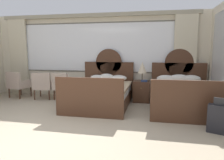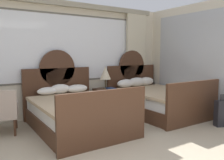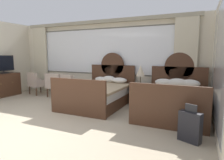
% 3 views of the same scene
% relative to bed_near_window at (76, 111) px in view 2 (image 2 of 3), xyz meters
% --- Properties ---
extents(wall_back_window, '(6.97, 0.22, 2.70)m').
position_rel_bed_near_window_xyz_m(wall_back_window, '(-0.46, 1.12, 1.09)').
color(wall_back_window, beige).
rests_on(wall_back_window, ground_plane).
extents(wall_right_mirror, '(0.08, 4.26, 2.70)m').
position_rel_bed_near_window_xyz_m(wall_right_mirror, '(3.06, -0.98, 1.01)').
color(wall_right_mirror, beige).
rests_on(wall_right_mirror, ground_plane).
extents(bed_near_window, '(1.59, 2.18, 1.56)m').
position_rel_bed_near_window_xyz_m(bed_near_window, '(0.00, 0.00, 0.00)').
color(bed_near_window, '#472B1C').
rests_on(bed_near_window, ground_plane).
extents(bed_near_mirror, '(1.59, 2.18, 1.56)m').
position_rel_bed_near_window_xyz_m(bed_near_mirror, '(2.15, 0.01, 0.00)').
color(bed_near_mirror, '#472B1C').
rests_on(bed_near_mirror, ground_plane).
extents(nightstand_between_beds, '(0.49, 0.51, 0.62)m').
position_rel_bed_near_window_xyz_m(nightstand_between_beds, '(1.08, 0.65, -0.03)').
color(nightstand_between_beds, '#472B1C').
rests_on(nightstand_between_beds, ground_plane).
extents(table_lamp_on_nightstand, '(0.27, 0.27, 0.56)m').
position_rel_bed_near_window_xyz_m(table_lamp_on_nightstand, '(1.08, 0.67, 0.67)').
color(table_lamp_on_nightstand, brown).
rests_on(table_lamp_on_nightstand, nightstand_between_beds).
extents(book_on_nightstand, '(0.18, 0.26, 0.03)m').
position_rel_bed_near_window_xyz_m(book_on_nightstand, '(1.15, 0.55, 0.30)').
color(book_on_nightstand, navy).
rests_on(book_on_nightstand, nightstand_between_beds).
extents(armchair_by_window_left, '(0.68, 0.68, 0.84)m').
position_rel_bed_near_window_xyz_m(armchair_by_window_left, '(-1.31, 0.39, 0.11)').
color(armchair_by_window_left, '#B29E8E').
rests_on(armchair_by_window_left, ground_plane).
extents(suitcase_on_floor, '(0.41, 0.29, 0.67)m').
position_rel_bed_near_window_xyz_m(suitcase_on_floor, '(2.61, -1.51, -0.07)').
color(suitcase_on_floor, black).
rests_on(suitcase_on_floor, ground_plane).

